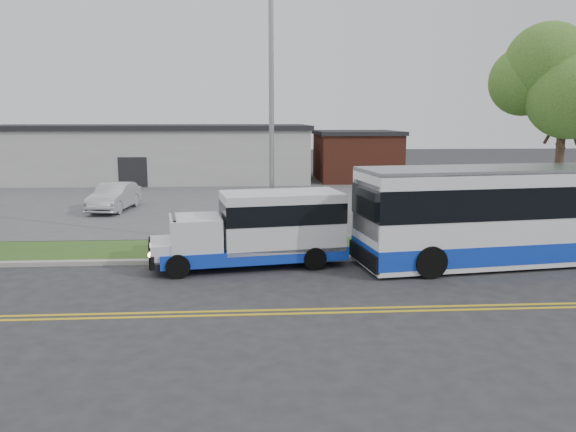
{
  "coord_description": "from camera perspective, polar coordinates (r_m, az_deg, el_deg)",
  "views": [
    {
      "loc": [
        2.23,
        -17.72,
        4.92
      ],
      "look_at": [
        3.49,
        1.12,
        1.6
      ],
      "focal_mm": 35.0,
      "sensor_mm": 36.0,
      "label": 1
    }
  ],
  "objects": [
    {
      "name": "ground",
      "position": [
        18.52,
        -10.64,
        -5.61
      ],
      "size": [
        140.0,
        140.0,
        0.0
      ],
      "primitive_type": "plane",
      "color": "#28282B",
      "rests_on": "ground"
    },
    {
      "name": "lane_line_north",
      "position": [
        14.88,
        -12.39,
        -9.56
      ],
      "size": [
        70.0,
        0.12,
        0.01
      ],
      "primitive_type": "cube",
      "color": "gold",
      "rests_on": "ground"
    },
    {
      "name": "lane_line_south",
      "position": [
        14.6,
        -12.56,
        -9.95
      ],
      "size": [
        70.0,
        0.12,
        0.01
      ],
      "primitive_type": "cube",
      "color": "gold",
      "rests_on": "ground"
    },
    {
      "name": "curb",
      "position": [
        19.56,
        -10.27,
        -4.53
      ],
      "size": [
        80.0,
        0.3,
        0.15
      ],
      "primitive_type": "cube",
      "color": "#9E9B93",
      "rests_on": "ground"
    },
    {
      "name": "verge",
      "position": [
        21.3,
        -9.74,
        -3.39
      ],
      "size": [
        80.0,
        3.3,
        0.1
      ],
      "primitive_type": "cube",
      "color": "#30511B",
      "rests_on": "ground"
    },
    {
      "name": "parking_lot",
      "position": [
        35.13,
        -7.42,
        1.93
      ],
      "size": [
        80.0,
        25.0,
        0.1
      ],
      "primitive_type": "cube",
      "color": "#4C4C4F",
      "rests_on": "ground"
    },
    {
      "name": "commercial_building",
      "position": [
        45.55,
        -14.3,
        6.23
      ],
      "size": [
        25.4,
        10.4,
        4.35
      ],
      "color": "#9E9E99",
      "rests_on": "ground"
    },
    {
      "name": "brick_wing",
      "position": [
        44.59,
        6.93,
        6.1
      ],
      "size": [
        6.3,
        7.3,
        3.9
      ],
      "color": "brown",
      "rests_on": "ground"
    },
    {
      "name": "tree_east",
      "position": [
        23.86,
        26.38,
        12.05
      ],
      "size": [
        5.2,
        5.2,
        8.33
      ],
      "color": "#3B2C20",
      "rests_on": "verge"
    },
    {
      "name": "streetlight_near",
      "position": [
        20.46,
        -1.69,
        10.85
      ],
      "size": [
        0.35,
        1.53,
        9.5
      ],
      "color": "gray",
      "rests_on": "verge"
    },
    {
      "name": "shuttle_bus",
      "position": [
        18.77,
        -2.58,
        -1.1
      ],
      "size": [
        6.66,
        3.07,
        2.47
      ],
      "rotation": [
        0.0,
        0.0,
        0.16
      ],
      "color": "#1135B9",
      "rests_on": "ground"
    },
    {
      "name": "transit_bus",
      "position": [
        20.87,
        23.22,
        0.18
      ],
      "size": [
        12.1,
        4.25,
        3.29
      ],
      "rotation": [
        0.0,
        0.0,
        0.13
      ],
      "color": "white",
      "rests_on": "ground"
    },
    {
      "name": "parked_car_a",
      "position": [
        30.8,
        -17.24,
        1.88
      ],
      "size": [
        2.06,
        4.54,
        1.45
      ],
      "primitive_type": "imported",
      "rotation": [
        0.0,
        0.0,
        -0.12
      ],
      "color": "silver",
      "rests_on": "parking_lot"
    }
  ]
}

